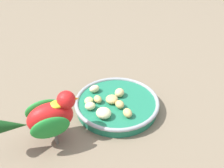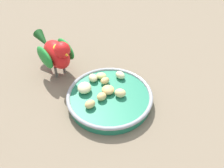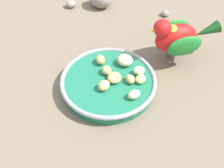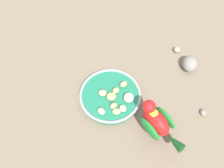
% 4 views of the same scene
% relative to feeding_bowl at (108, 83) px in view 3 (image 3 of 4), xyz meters
% --- Properties ---
extents(ground_plane, '(4.00, 4.00, 0.00)m').
position_rel_feeding_bowl_xyz_m(ground_plane, '(-0.01, -0.03, -0.02)').
color(ground_plane, '#756651').
extents(feeding_bowl, '(0.22, 0.22, 0.03)m').
position_rel_feeding_bowl_xyz_m(feeding_bowl, '(0.00, 0.00, 0.00)').
color(feeding_bowl, '#1E7251').
rests_on(feeding_bowl, ground_plane).
extents(apple_piece_0, '(0.04, 0.04, 0.02)m').
position_rel_feeding_bowl_xyz_m(apple_piece_0, '(0.07, 0.00, 0.02)').
color(apple_piece_0, beige).
rests_on(apple_piece_0, feeding_bowl).
extents(apple_piece_1, '(0.03, 0.03, 0.02)m').
position_rel_feeding_bowl_xyz_m(apple_piece_1, '(0.02, 0.02, 0.02)').
color(apple_piece_1, tan).
rests_on(apple_piece_1, feeding_bowl).
extents(apple_piece_2, '(0.03, 0.03, 0.02)m').
position_rel_feeding_bowl_xyz_m(apple_piece_2, '(0.03, 0.05, 0.02)').
color(apple_piece_2, tan).
rests_on(apple_piece_2, feeding_bowl).
extents(apple_piece_3, '(0.04, 0.04, 0.02)m').
position_rel_feeding_bowl_xyz_m(apple_piece_3, '(0.01, -0.01, 0.02)').
color(apple_piece_3, tan).
rests_on(apple_piece_3, feeding_bowl).
extents(apple_piece_4, '(0.03, 0.03, 0.02)m').
position_rel_feeding_bowl_xyz_m(apple_piece_4, '(-0.03, -0.01, 0.02)').
color(apple_piece_4, '#E5C67F').
rests_on(apple_piece_4, feeding_bowl).
extents(apple_piece_5, '(0.03, 0.03, 0.02)m').
position_rel_feeding_bowl_xyz_m(apple_piece_5, '(0.06, -0.04, 0.02)').
color(apple_piece_5, beige).
rests_on(apple_piece_5, feeding_bowl).
extents(apple_piece_6, '(0.03, 0.03, 0.02)m').
position_rel_feeding_bowl_xyz_m(apple_piece_6, '(0.04, -0.06, 0.02)').
color(apple_piece_6, '#C6D17A').
rests_on(apple_piece_6, feeding_bowl).
extents(apple_piece_7, '(0.03, 0.03, 0.02)m').
position_rel_feeding_bowl_xyz_m(apple_piece_7, '(0.03, -0.04, 0.02)').
color(apple_piece_7, tan).
rests_on(apple_piece_7, feeding_bowl).
extents(apple_piece_8, '(0.03, 0.03, 0.02)m').
position_rel_feeding_bowl_xyz_m(apple_piece_8, '(-0.01, -0.07, 0.02)').
color(apple_piece_8, beige).
rests_on(apple_piece_8, feeding_bowl).
extents(parrot, '(0.16, 0.13, 0.13)m').
position_rel_feeding_bowl_xyz_m(parrot, '(0.17, -0.07, 0.06)').
color(parrot, '#59544C').
rests_on(parrot, ground_plane).
extents(pebble_0, '(0.02, 0.02, 0.02)m').
position_rel_feeding_bowl_xyz_m(pebble_0, '(0.33, 0.04, -0.01)').
color(pebble_0, gray).
rests_on(pebble_0, ground_plane).
extents(pebble_1, '(0.04, 0.04, 0.02)m').
position_rel_feeding_bowl_xyz_m(pebble_1, '(0.19, 0.29, -0.01)').
color(pebble_1, gray).
rests_on(pebble_1, ground_plane).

